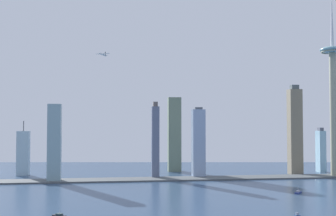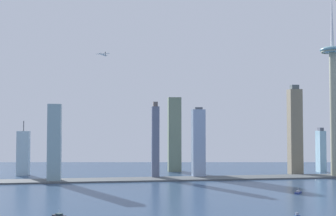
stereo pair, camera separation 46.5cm
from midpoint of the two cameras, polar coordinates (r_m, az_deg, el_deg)
The scene contains 13 objects.
waterfront_pier at distance 701.89m, azimuth -0.70°, elevation -10.30°, with size 970.30×44.91×2.56m, color #4F5558.
observation_tower at distance 798.70m, azimuth 22.89°, elevation 3.72°, with size 45.39×45.39×363.20m.
skyscraper_0 at distance 730.60m, azimuth 4.46°, elevation -5.07°, with size 23.05×20.59×129.37m.
skyscraper_1 at distance 815.64m, azimuth 0.96°, elevation -3.84°, with size 26.52×20.29×153.33m.
skyscraper_2 at distance 720.02m, azimuth -1.84°, elevation -4.85°, with size 13.49×19.02×139.10m.
skyscraper_3 at distance 809.54m, azimuth 18.01°, elevation -3.17°, with size 24.50×19.16×175.20m.
skyscraper_5 at distance 696.43m, azimuth -16.19°, elevation -4.90°, with size 22.22×13.96×132.61m.
skyscraper_6 at distance 865.01m, azimuth 21.37°, elevation -5.81°, with size 13.66×19.43×90.69m.
skyscraper_7 at distance 804.14m, azimuth -20.30°, elevation -6.17°, with size 22.87×13.82×104.12m.
boat_1 at distance 453.69m, azimuth 18.30°, elevation -14.64°, with size 7.38×3.64×4.71m.
boat_4 at distance 450.90m, azimuth -15.55°, elevation -14.81°, with size 16.21×15.20×7.45m.
boat_6 at distance 599.99m, azimuth 18.43°, elevation -11.55°, with size 15.18×16.01×8.48m.
airplane at distance 729.21m, azimuth -9.48°, elevation 7.72°, with size 25.16×26.18×8.06m.
Camera 2 is at (-76.32, -164.61, 100.44)m, focal length 41.88 mm.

